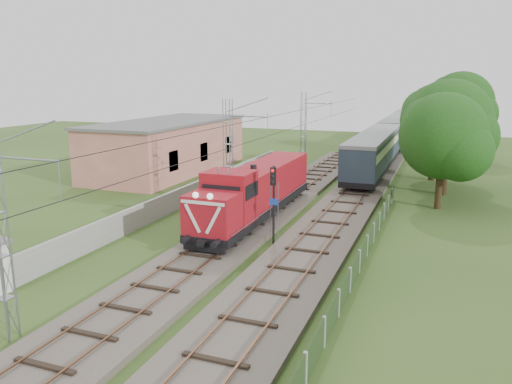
% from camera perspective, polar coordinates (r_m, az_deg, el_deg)
% --- Properties ---
extents(ground, '(140.00, 140.00, 0.00)m').
position_cam_1_polar(ground, '(25.25, -7.99, -9.08)').
color(ground, '#2E481B').
rests_on(ground, ground).
extents(track_main, '(4.20, 70.00, 0.45)m').
position_cam_1_polar(track_main, '(31.13, -1.80, -4.34)').
color(track_main, '#6B6054').
rests_on(track_main, ground).
extents(track_side, '(4.20, 80.00, 0.45)m').
position_cam_1_polar(track_side, '(41.97, 11.44, -0.06)').
color(track_side, '#6B6054').
rests_on(track_side, ground).
extents(catenary, '(3.31, 70.00, 8.00)m').
position_cam_1_polar(catenary, '(35.90, -3.12, 4.29)').
color(catenary, gray).
rests_on(catenary, ground).
extents(boundary_wall, '(0.25, 40.00, 1.50)m').
position_cam_1_polar(boundary_wall, '(38.08, -7.96, -0.37)').
color(boundary_wall, '#9E9E99').
rests_on(boundary_wall, ground).
extents(station_building, '(8.40, 20.40, 5.22)m').
position_cam_1_polar(station_building, '(52.17, -9.91, 5.23)').
color(station_building, tan).
rests_on(station_building, ground).
extents(fence, '(0.12, 32.00, 1.20)m').
position_cam_1_polar(fence, '(25.27, 11.70, -7.76)').
color(fence, black).
rests_on(fence, ground).
extents(locomotive, '(2.78, 15.90, 4.04)m').
position_cam_1_polar(locomotive, '(33.08, -0.01, 0.16)').
color(locomotive, black).
rests_on(locomotive, ground).
extents(coach_rake, '(3.01, 89.66, 3.47)m').
position_cam_1_polar(coach_rake, '(85.02, 16.55, 7.68)').
color(coach_rake, black).
rests_on(coach_rake, ground).
extents(signal_post, '(0.51, 0.40, 4.63)m').
position_cam_1_polar(signal_post, '(27.98, 2.01, 0.05)').
color(signal_post, black).
rests_on(signal_post, ground).
extents(tree_a, '(6.54, 6.23, 8.48)m').
position_cam_1_polar(tree_a, '(38.28, 20.71, 5.89)').
color(tree_a, '#362816').
rests_on(tree_a, ground).
extents(tree_b, '(7.25, 6.91, 9.40)m').
position_cam_1_polar(tree_b, '(43.18, 21.27, 7.32)').
color(tree_b, '#362816').
rests_on(tree_b, ground).
extents(tree_c, '(6.83, 6.51, 8.85)m').
position_cam_1_polar(tree_c, '(49.31, 19.98, 7.60)').
color(tree_c, '#362816').
rests_on(tree_c, ground).
extents(tree_d, '(7.89, 7.51, 10.22)m').
position_cam_1_polar(tree_d, '(63.51, 22.39, 9.19)').
color(tree_d, '#362816').
rests_on(tree_d, ground).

